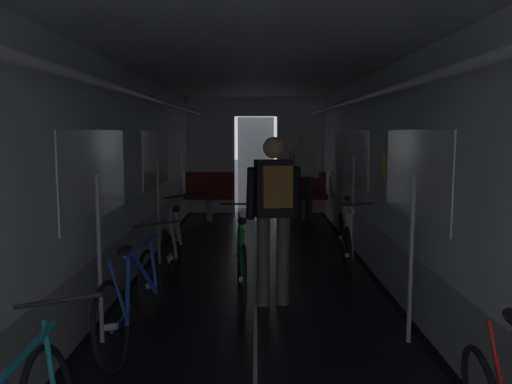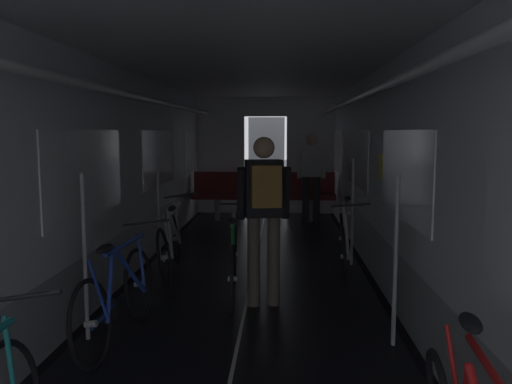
{
  "view_description": "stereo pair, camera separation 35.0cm",
  "coord_description": "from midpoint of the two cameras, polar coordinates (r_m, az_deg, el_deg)",
  "views": [
    {
      "loc": [
        0.01,
        -2.07,
        1.74
      ],
      "look_at": [
        0.0,
        5.05,
        0.91
      ],
      "focal_mm": 36.76,
      "sensor_mm": 36.0,
      "label": 1
    },
    {
      "loc": [
        0.36,
        -2.06,
        1.74
      ],
      "look_at": [
        0.0,
        5.05,
        0.91
      ],
      "focal_mm": 36.76,
      "sensor_mm": 36.0,
      "label": 2
    }
  ],
  "objects": [
    {
      "name": "bench_seat_far_right",
      "position": [
        10.23,
        4.06,
        0.04
      ],
      "size": [
        0.98,
        0.51,
        0.95
      ],
      "color": "gray",
      "rests_on": "ground"
    },
    {
      "name": "bicycle_blue",
      "position": [
        4.52,
        -15.33,
        -11.11
      ],
      "size": [
        0.47,
        1.69,
        0.96
      ],
      "color": "black",
      "rests_on": "ground"
    },
    {
      "name": "bicycle_green_in_aisle",
      "position": [
        5.53,
        -3.39,
        -7.55
      ],
      "size": [
        0.44,
        1.69,
        0.94
      ],
      "color": "black",
      "rests_on": "ground"
    },
    {
      "name": "person_standing_near_bench",
      "position": [
        9.82,
        4.25,
        2.15
      ],
      "size": [
        0.53,
        0.23,
        1.69
      ],
      "color": "#2D2D33",
      "rests_on": "ground"
    },
    {
      "name": "person_cyclist_aisle",
      "position": [
        5.14,
        0.05,
        -1.46
      ],
      "size": [
        0.55,
        0.43,
        1.69
      ],
      "color": "brown",
      "rests_on": "ground"
    },
    {
      "name": "train_car_shell",
      "position": [
        5.67,
        -1.79,
        6.21
      ],
      "size": [
        3.14,
        12.34,
        2.57
      ],
      "color": "black",
      "rests_on": "ground"
    },
    {
      "name": "bicycle_white",
      "position": [
        6.56,
        8.29,
        -5.36
      ],
      "size": [
        0.44,
        1.69,
        0.95
      ],
      "color": "black",
      "rests_on": "ground"
    },
    {
      "name": "bicycle_silver",
      "position": [
        6.46,
        -10.55,
        -5.64
      ],
      "size": [
        0.44,
        1.7,
        0.96
      ],
      "color": "black",
      "rests_on": "ground"
    },
    {
      "name": "bench_seat_far_left",
      "position": [
        10.26,
        -6.01,
        0.04
      ],
      "size": [
        0.98,
        0.51,
        0.95
      ],
      "color": "gray",
      "rests_on": "ground"
    }
  ]
}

